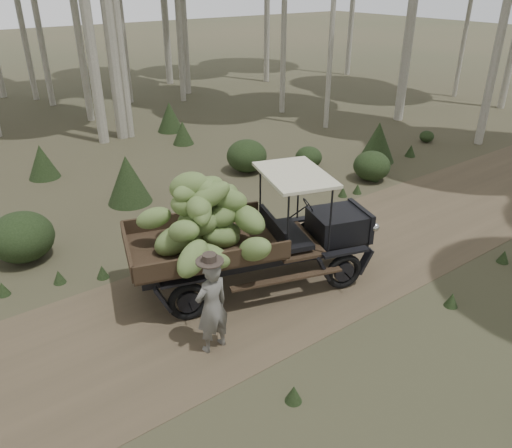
# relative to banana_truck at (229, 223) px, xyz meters

# --- Properties ---
(ground) EXTENTS (120.00, 120.00, 0.00)m
(ground) POSITION_rel_banana_truck_xyz_m (1.86, -0.37, -1.50)
(ground) COLOR #473D2B
(ground) RESTS_ON ground
(dirt_track) EXTENTS (70.00, 4.00, 0.01)m
(dirt_track) POSITION_rel_banana_truck_xyz_m (1.86, -0.37, -1.50)
(dirt_track) COLOR brown
(dirt_track) RESTS_ON ground
(banana_truck) EXTENTS (5.37, 3.16, 2.70)m
(banana_truck) POSITION_rel_banana_truck_xyz_m (0.00, 0.00, 0.00)
(banana_truck) COLOR black
(banana_truck) RESTS_ON ground
(farmer) EXTENTS (0.67, 0.50, 1.90)m
(farmer) POSITION_rel_banana_truck_xyz_m (-1.29, -1.40, -0.60)
(farmer) COLOR #625F5A
(farmer) RESTS_ON ground
(undergrowth) EXTENTS (20.07, 24.72, 1.39)m
(undergrowth) POSITION_rel_banana_truck_xyz_m (1.39, -0.98, -0.93)
(undergrowth) COLOR #233319
(undergrowth) RESTS_ON ground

